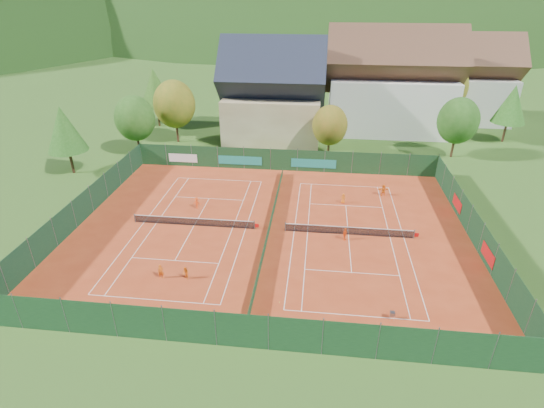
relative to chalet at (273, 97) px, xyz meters
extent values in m
plane|color=#2C5219|center=(3.00, -30.00, -6.64)|extent=(600.00, 600.00, 0.00)
cube|color=#A83718|center=(3.00, -30.00, -6.62)|extent=(40.00, 32.00, 0.01)
cube|color=white|center=(-5.00, -18.12, -6.61)|extent=(10.97, 0.06, 0.00)
cube|color=white|center=(-5.00, -41.88, -6.61)|extent=(10.97, 0.06, 0.00)
cube|color=white|center=(-10.48, -30.00, -6.61)|extent=(0.06, 23.77, 0.00)
cube|color=white|center=(0.49, -30.00, -6.61)|extent=(0.06, 23.77, 0.00)
cube|color=white|center=(-9.12, -30.00, -6.61)|extent=(0.06, 23.77, 0.00)
cube|color=white|center=(-0.88, -30.00, -6.61)|extent=(0.06, 23.77, 0.00)
cube|color=white|center=(-5.00, -23.60, -6.61)|extent=(8.23, 0.06, 0.00)
cube|color=white|center=(-5.00, -36.40, -6.61)|extent=(8.23, 0.06, 0.00)
cube|color=white|center=(-5.00, -30.00, -6.61)|extent=(0.06, 12.80, 0.00)
cube|color=white|center=(11.00, -18.12, -6.61)|extent=(10.97, 0.06, 0.00)
cube|color=white|center=(11.00, -41.88, -6.61)|extent=(10.97, 0.06, 0.00)
cube|color=white|center=(5.51, -30.00, -6.61)|extent=(0.06, 23.77, 0.00)
cube|color=white|center=(16.48, -30.00, -6.61)|extent=(0.06, 23.77, 0.00)
cube|color=white|center=(6.88, -30.00, -6.61)|extent=(0.06, 23.77, 0.00)
cube|color=white|center=(15.12, -30.00, -6.61)|extent=(0.06, 23.77, 0.00)
cube|color=white|center=(11.00, -23.60, -6.61)|extent=(8.23, 0.06, 0.00)
cube|color=white|center=(11.00, -36.40, -6.61)|extent=(8.23, 0.06, 0.00)
cube|color=white|center=(11.00, -30.00, -6.61)|extent=(0.06, 12.80, 0.00)
cylinder|color=#59595B|center=(-11.40, -30.00, -6.11)|extent=(0.10, 0.10, 1.02)
cylinder|color=#59595B|center=(1.40, -30.00, -6.11)|extent=(0.10, 0.10, 1.02)
cube|color=black|center=(-5.00, -30.00, -6.16)|extent=(12.80, 0.02, 0.86)
cube|color=white|center=(-5.00, -30.00, -5.73)|extent=(12.80, 0.04, 0.06)
cube|color=red|center=(1.65, -30.00, -6.17)|extent=(0.40, 0.04, 0.40)
cylinder|color=#59595B|center=(4.60, -30.00, -6.11)|extent=(0.10, 0.10, 1.02)
cylinder|color=#59595B|center=(17.40, -30.00, -6.11)|extent=(0.10, 0.10, 1.02)
cube|color=black|center=(11.00, -30.00, -6.16)|extent=(12.80, 0.02, 0.86)
cube|color=white|center=(11.00, -30.00, -5.73)|extent=(12.80, 0.04, 0.06)
cube|color=red|center=(17.65, -30.00, -6.17)|extent=(0.40, 0.04, 0.40)
cube|color=#153C20|center=(3.00, -30.00, -6.12)|extent=(0.03, 28.80, 1.00)
cube|color=#153A1C|center=(3.00, -14.00, -5.12)|extent=(40.00, 0.04, 3.00)
cube|color=teal|center=(-3.00, -14.06, -5.42)|extent=(6.00, 0.03, 1.20)
cube|color=teal|center=(7.00, -14.06, -5.42)|extent=(6.00, 0.03, 1.20)
cube|color=silver|center=(-11.00, -14.06, -5.42)|extent=(4.00, 0.03, 1.20)
cube|color=#153A1C|center=(3.00, -46.00, -5.12)|extent=(40.00, 0.04, 3.00)
cube|color=#12341E|center=(-17.00, -30.00, -5.12)|extent=(0.04, 32.00, 3.00)
cube|color=#12321A|center=(23.00, -30.00, -5.12)|extent=(0.04, 32.00, 3.00)
cube|color=#B21414|center=(22.94, -34.00, -5.42)|extent=(0.03, 3.00, 1.20)
cube|color=#B21414|center=(22.94, -24.00, -5.42)|extent=(0.03, 3.00, 1.20)
cube|color=beige|center=(0.00, 0.00, -3.12)|extent=(15.00, 12.00, 7.00)
cube|color=#1E2333|center=(0.00, 0.00, 3.38)|extent=(16.20, 12.00, 12.00)
cube|color=silver|center=(19.00, 6.00, -2.12)|extent=(20.00, 11.00, 9.00)
cube|color=brown|center=(19.00, 6.00, 5.13)|extent=(21.60, 11.00, 11.00)
cube|color=silver|center=(33.00, 14.00, -2.62)|extent=(16.00, 10.00, 8.00)
cube|color=brown|center=(33.00, 14.00, 3.88)|extent=(17.28, 10.00, 10.00)
cylinder|color=#432918|center=(-19.00, -10.00, -5.22)|extent=(0.36, 0.36, 2.80)
ellipsoid|color=#275819|center=(-19.00, -10.00, -1.22)|extent=(5.72, 5.72, 6.58)
cylinder|color=#4D2C1B|center=(-15.00, -4.00, -5.05)|extent=(0.36, 0.36, 3.15)
ellipsoid|color=olive|center=(-15.00, -4.00, -0.55)|extent=(6.44, 6.44, 7.40)
cylinder|color=#452D18|center=(-21.00, 4.00, -4.87)|extent=(0.36, 0.36, 3.50)
cone|color=#2D5E1A|center=(-21.00, 4.00, 0.13)|extent=(5.60, 5.60, 6.50)
cylinder|color=#473319|center=(9.00, -8.00, -5.40)|extent=(0.36, 0.36, 2.45)
ellipsoid|color=olive|center=(9.00, -8.00, -1.90)|extent=(5.01, 5.01, 5.76)
cylinder|color=#462D19|center=(27.00, -6.00, -5.22)|extent=(0.36, 0.36, 2.80)
ellipsoid|color=#245418|center=(27.00, -6.00, -1.22)|extent=(5.72, 5.72, 6.58)
cylinder|color=#432818|center=(37.00, 2.00, -5.05)|extent=(0.36, 0.36, 3.15)
cone|color=#25601B|center=(37.00, 2.00, -0.55)|extent=(5.04, 5.04, 5.85)
cylinder|color=#452918|center=(-25.00, -18.00, -5.05)|extent=(0.36, 0.36, 3.15)
cone|color=#245C1A|center=(-25.00, -18.00, -0.55)|extent=(5.04, 5.04, 5.85)
cylinder|color=#422D17|center=(29.00, 10.00, -4.87)|extent=(0.36, 0.36, 3.50)
ellipsoid|color=olive|center=(29.00, 10.00, 0.13)|extent=(7.15, 7.15, 8.22)
ellipsoid|color=black|center=(13.00, 270.00, -48.97)|extent=(440.00, 440.00, 242.00)
cylinder|color=slate|center=(13.53, -42.14, -6.22)|extent=(0.02, 0.02, 0.80)
cylinder|color=slate|center=(13.83, -42.14, -6.22)|extent=(0.02, 0.02, 0.80)
cylinder|color=slate|center=(13.53, -41.84, -6.22)|extent=(0.02, 0.02, 0.80)
cylinder|color=slate|center=(13.83, -41.84, -6.22)|extent=(0.02, 0.02, 0.80)
cube|color=slate|center=(13.68, -41.99, -6.07)|extent=(0.34, 0.34, 0.30)
ellipsoid|color=#CCD833|center=(13.68, -41.99, -6.04)|extent=(0.28, 0.28, 0.16)
sphere|color=#CCD833|center=(-4.39, -33.55, -6.59)|extent=(0.07, 0.07, 0.07)
sphere|color=#CCD833|center=(5.10, -41.06, -6.59)|extent=(0.07, 0.07, 0.07)
sphere|color=#CCD833|center=(2.83, -25.93, -6.59)|extent=(0.07, 0.07, 0.07)
imported|color=#D45812|center=(-5.28, -39.06, -5.94)|extent=(0.57, 0.45, 1.37)
imported|color=orange|center=(-3.15, -38.93, -6.03)|extent=(0.73, 0.70, 1.18)
imported|color=#ED4915|center=(-5.73, -26.13, -5.96)|extent=(0.89, 0.56, 1.33)
imported|color=#FF5A16|center=(10.56, -31.03, -5.96)|extent=(0.68, 0.83, 1.33)
imported|color=orange|center=(10.69, -22.97, -6.02)|extent=(0.66, 0.51, 1.20)
imported|color=orange|center=(15.51, -20.41, -5.91)|extent=(1.37, 0.60, 1.42)
camera|label=1|loc=(7.51, -67.25, 15.75)|focal=28.00mm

